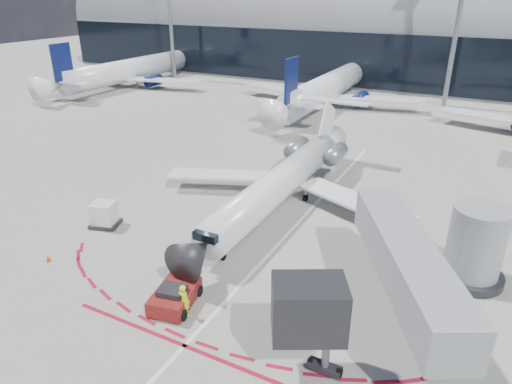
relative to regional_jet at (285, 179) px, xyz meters
The scene contains 14 objects.
ground 6.64m from the regional_jet, 67.79° to the right, with size 260.00×260.00×0.00m, color slate.
apron_centerline 4.99m from the regional_jet, 58.05° to the right, with size 0.25×40.00×0.01m, color silver.
apron_stop_bar 17.59m from the regional_jet, 82.21° to the right, with size 14.00×0.25×0.01m, color maroon.
terminal_building 59.56m from the regional_jet, 87.71° to the left, with size 150.00×24.15×24.00m.
jet_bridge 15.03m from the regional_jet, 35.91° to the right, with size 10.03×15.20×4.90m.
light_mast_west 60.87m from the regional_jet, 135.29° to the left, with size 0.70×0.70×25.00m, color gray.
light_mast_centre 44.06m from the regional_jet, 80.10° to the left, with size 0.70×0.70×25.00m, color gray.
regional_jet is the anchor object (origin of this frame).
pushback_tug 14.94m from the regional_jet, 89.95° to the right, with size 2.70×5.21×1.33m.
ramp_worker 15.45m from the regional_jet, 86.24° to the right, with size 0.72×0.47×1.96m, color #CFFC1A.
uld_container 14.18m from the regional_jet, 136.61° to the right, with size 2.43×2.23×1.88m.
safety_cone_left 18.21m from the regional_jet, 123.65° to the right, with size 0.33×0.33×0.45m, color red.
bg_airliner_0 55.80m from the regional_jet, 144.22° to the left, with size 33.78×35.76×10.93m, color silver, non-canonical shape.
bg_airliner_1 36.26m from the regional_jet, 103.73° to the left, with size 33.38×35.34×10.80m, color silver, non-canonical shape.
Camera 1 is at (11.28, -25.44, 16.32)m, focal length 32.00 mm.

